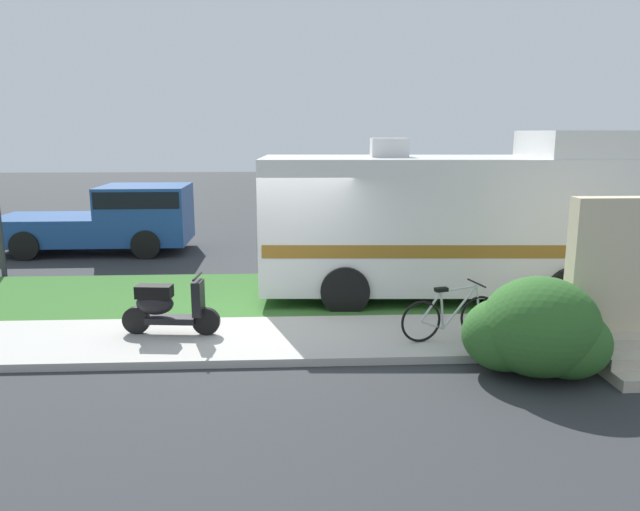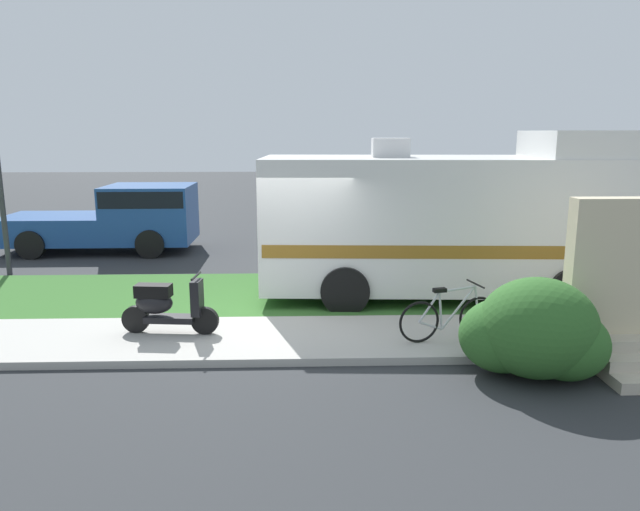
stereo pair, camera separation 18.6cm
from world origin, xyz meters
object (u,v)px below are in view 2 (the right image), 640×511
at_px(bicycle, 449,317).
at_px(pickup_truck_near, 121,216).
at_px(motorhome_rv, 448,221).
at_px(scooter, 166,305).
at_px(bottle_green, 567,332).

relative_size(bicycle, pickup_truck_near, 0.31).
height_order(motorhome_rv, scooter, motorhome_rv).
height_order(motorhome_rv, pickup_truck_near, motorhome_rv).
distance_m(bicycle, bottle_green, 1.86).
bearing_deg(bicycle, bottle_green, -2.44).
bearing_deg(scooter, pickup_truck_near, 111.02).
height_order(bicycle, bottle_green, bicycle).
xyz_separation_m(motorhome_rv, pickup_truck_near, (-7.90, 5.07, -0.59)).
bearing_deg(bicycle, scooter, 174.09).
height_order(bicycle, pickup_truck_near, pickup_truck_near).
distance_m(motorhome_rv, bottle_green, 3.38).
relative_size(motorhome_rv, pickup_truck_near, 1.37).
distance_m(scooter, pickup_truck_near, 7.94).
bearing_deg(bicycle, motorhome_rv, 77.45).
bearing_deg(pickup_truck_near, bicycle, -47.20).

